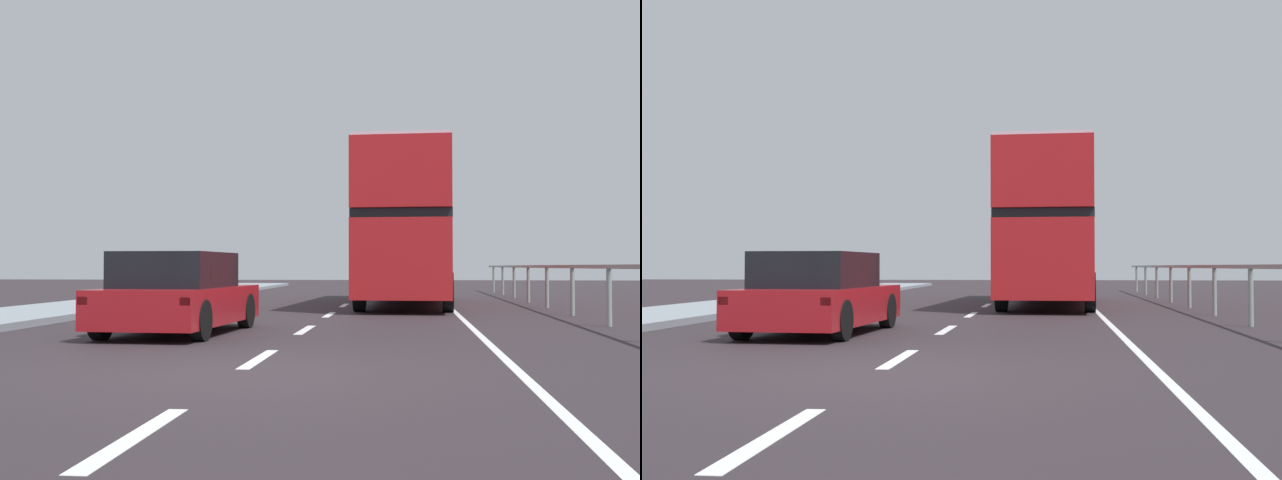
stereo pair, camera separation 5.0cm
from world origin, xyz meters
The scene contains 5 objects.
ground_plane centered at (0.00, 0.00, -0.05)m, with size 73.57×120.00×0.10m, color #2D2529.
lane_paint_markings centered at (1.89, 8.69, 0.00)m, with size 3.18×46.00×0.01m.
bridge_side_railing centered at (5.68, 9.00, 0.95)m, with size 0.10×42.00×1.18m.
double_decker_bus_red centered at (1.91, 15.80, 2.34)m, with size 2.88×11.02×4.37m.
hatchback_car_near centered at (-2.06, 4.79, 0.66)m, with size 2.02×4.30×1.39m.
Camera 1 is at (1.83, -9.01, 1.15)m, focal length 46.32 mm.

